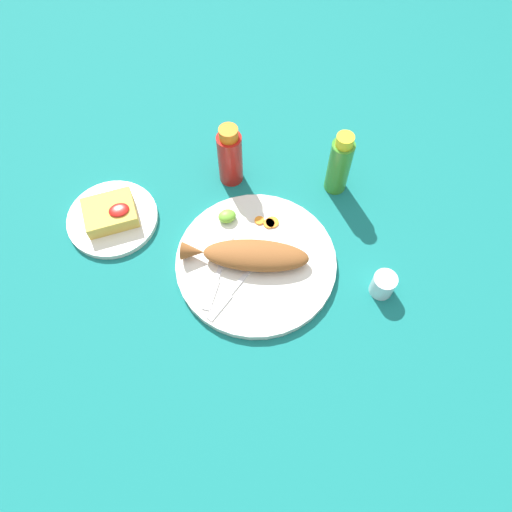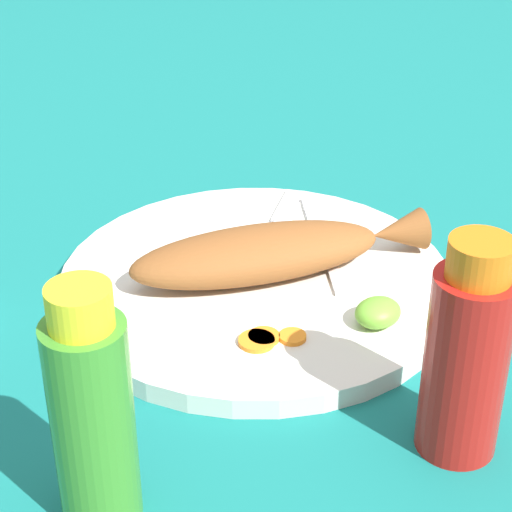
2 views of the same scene
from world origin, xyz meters
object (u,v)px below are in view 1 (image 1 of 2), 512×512
(side_plate_fries, at_px, (113,219))
(hot_sauce_bottle_red, at_px, (230,156))
(fork_far, at_px, (217,277))
(main_plate, at_px, (256,262))
(salt_cup, at_px, (383,285))
(fried_fish, at_px, (250,255))
(hot_sauce_bottle_green, at_px, (339,164))
(fork_near, at_px, (232,291))

(side_plate_fries, bearing_deg, hot_sauce_bottle_red, 6.49)
(fork_far, xyz_separation_m, side_plate_fries, (-0.19, 0.23, -0.01))
(main_plate, xyz_separation_m, salt_cup, (0.24, -0.15, 0.02))
(hot_sauce_bottle_red, relative_size, side_plate_fries, 0.81)
(main_plate, height_order, hot_sauce_bottle_red, hot_sauce_bottle_red)
(fork_far, height_order, hot_sauce_bottle_red, hot_sauce_bottle_red)
(fried_fish, bearing_deg, hot_sauce_bottle_green, 50.46)
(fried_fish, height_order, fork_near, fried_fish)
(salt_cup, bearing_deg, side_plate_fries, 145.30)
(salt_cup, bearing_deg, hot_sauce_bottle_green, 87.60)
(fork_near, bearing_deg, salt_cup, 128.31)
(fried_fish, height_order, hot_sauce_bottle_green, hot_sauce_bottle_green)
(fork_far, height_order, salt_cup, salt_cup)
(fork_far, bearing_deg, hot_sauce_bottle_red, -169.38)
(fork_near, relative_size, hot_sauce_bottle_red, 0.93)
(main_plate, xyz_separation_m, fried_fish, (-0.01, 0.00, 0.03))
(fried_fish, distance_m, salt_cup, 0.29)
(side_plate_fries, bearing_deg, fork_far, -50.34)
(fork_far, xyz_separation_m, hot_sauce_bottle_green, (0.34, 0.16, 0.06))
(fork_near, relative_size, hot_sauce_bottle_green, 0.90)
(fork_far, bearing_deg, hot_sauce_bottle_green, 148.33)
(fried_fish, xyz_separation_m, fork_far, (-0.08, -0.02, -0.02))
(hot_sauce_bottle_green, bearing_deg, fried_fish, -151.87)
(fork_near, relative_size, side_plate_fries, 0.75)
(salt_cup, bearing_deg, fork_near, 163.90)
(main_plate, distance_m, hot_sauce_bottle_red, 0.26)
(fork_far, bearing_deg, fork_near, 59.79)
(fork_far, xyz_separation_m, salt_cup, (0.33, -0.13, 0.00))
(main_plate, relative_size, fork_near, 2.25)
(fried_fish, distance_m, fork_far, 0.09)
(main_plate, height_order, salt_cup, salt_cup)
(main_plate, relative_size, hot_sauce_bottle_green, 2.02)
(side_plate_fries, bearing_deg, salt_cup, -34.70)
(main_plate, relative_size, hot_sauce_bottle_red, 2.10)
(fork_near, height_order, hot_sauce_bottle_green, hot_sauce_bottle_green)
(salt_cup, height_order, side_plate_fries, salt_cup)
(hot_sauce_bottle_red, bearing_deg, fork_near, -106.49)
(hot_sauce_bottle_green, xyz_separation_m, salt_cup, (-0.01, -0.29, -0.06))
(side_plate_fries, bearing_deg, fork_near, -52.17)
(main_plate, bearing_deg, side_plate_fries, 142.73)
(fork_near, xyz_separation_m, side_plate_fries, (-0.21, 0.27, -0.01))
(fork_far, relative_size, hot_sauce_bottle_red, 0.95)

